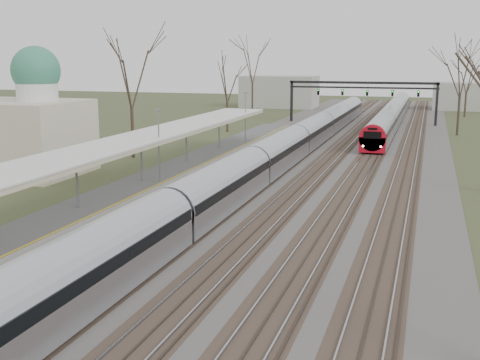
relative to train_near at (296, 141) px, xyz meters
The scene contains 8 objects.
track_bed 3.36m from the train_near, 24.68° to the left, with size 24.00×160.00×0.22m.
platform 17.53m from the train_near, 111.98° to the right, with size 3.50×69.00×1.00m, color #9E9B93.
canopy 21.89m from the train_near, 107.52° to the right, with size 4.10×50.00×3.11m.
dome_building 24.93m from the train_near, 140.69° to the right, with size 10.00×8.00×10.30m.
signal_gantry 31.57m from the train_near, 84.90° to the left, with size 21.00×0.59×6.08m.
tree_west_far 16.91m from the train_near, 158.44° to the right, with size 5.50×5.50×11.33m.
train_near is the anchor object (origin of this frame).
train_far 33.03m from the train_near, 77.76° to the left, with size 2.62×60.21×3.05m.
Camera 1 is at (9.65, -2.77, 9.36)m, focal length 45.00 mm.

